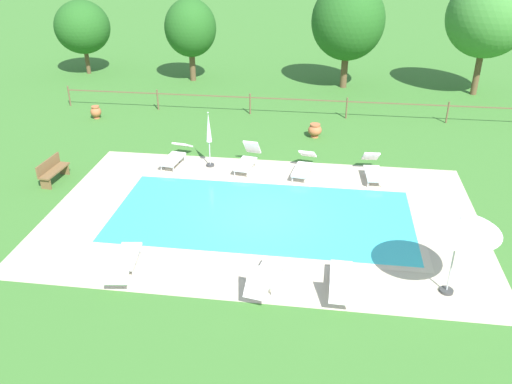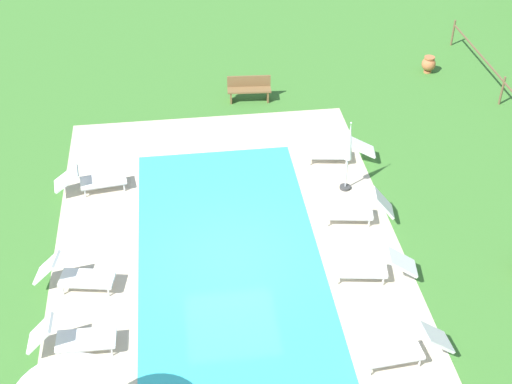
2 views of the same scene
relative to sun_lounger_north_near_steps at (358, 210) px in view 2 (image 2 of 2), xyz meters
name	(u,v)px [view 2 (image 2 of 2)]	position (x,y,z in m)	size (l,w,h in m)	color
ground_plane	(230,258)	(1.04, -3.60, -0.39)	(160.00, 160.00, 0.00)	#3D752D
pool_deck_paving	(230,258)	(1.04, -3.60, -0.39)	(14.14, 8.96, 0.01)	beige
swimming_pool_water	(230,258)	(1.04, -3.60, -0.39)	(9.83, 4.65, 0.01)	#38C6D1
pool_coping_rim	(230,258)	(1.04, -3.60, -0.38)	(10.31, 5.13, 0.01)	beige
sun_lounger_north_near_steps	(358,210)	(0.00, 0.00, 0.00)	(0.87, 1.93, 0.98)	white
sun_lounger_north_mid	(93,180)	(-2.33, -7.20, -0.03)	(0.86, 2.08, 0.81)	white
sun_lounger_north_far	(372,267)	(2.22, -0.21, -0.03)	(0.90, 2.09, 0.80)	white
sun_lounger_north_end	(338,151)	(-2.91, 0.10, -0.04)	(0.89, 2.13, 0.73)	white
sun_lounger_south_near_corner	(405,348)	(4.81, -0.18, -0.02)	(0.75, 2.02, 0.86)	white
sun_lounger_south_mid	(76,276)	(1.62, -7.39, -0.01)	(0.94, 1.98, 0.95)	white
sun_lounger_south_far	(73,338)	(3.60, -7.29, 0.00)	(0.64, 1.91, 0.96)	white
patio_umbrella_closed_row_mid_west	(349,148)	(-1.49, 0.01, 1.00)	(0.32, 0.32, 2.25)	#383838
wooden_bench_lawn_side	(249,88)	(-6.99, -2.12, 0.07)	(0.55, 1.53, 0.87)	brown
terracotta_urn_by_tree	(429,64)	(-8.21, 4.73, -0.05)	(0.52, 0.52, 0.63)	#B7663D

